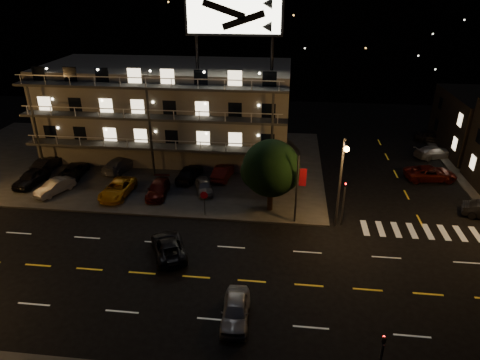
# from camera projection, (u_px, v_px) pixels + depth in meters

# --- Properties ---
(ground) EXTENTS (140.00, 140.00, 0.00)m
(ground) POSITION_uv_depth(u_px,v_px,m) (224.00, 279.00, 30.38)
(ground) COLOR black
(ground) RESTS_ON ground
(curb_nw) EXTENTS (44.00, 24.00, 0.15)m
(curb_nw) POSITION_uv_depth(u_px,v_px,m) (131.00, 161.00, 49.76)
(curb_nw) COLOR #31312F
(curb_nw) RESTS_ON ground
(motel) EXTENTS (28.00, 13.80, 18.10)m
(motel) POSITION_uv_depth(u_px,v_px,m) (170.00, 109.00, 50.57)
(motel) COLOR gray
(motel) RESTS_ON ground
(hill_backdrop) EXTENTS (120.00, 25.00, 24.00)m
(hill_backdrop) POSITION_uv_depth(u_px,v_px,m) (244.00, 20.00, 87.81)
(hill_backdrop) COLOR black
(hill_backdrop) RESTS_ON ground
(streetlight_nc) EXTENTS (0.44, 1.92, 8.00)m
(streetlight_nc) POSITION_uv_depth(u_px,v_px,m) (341.00, 175.00, 34.50)
(streetlight_nc) COLOR #2D2D30
(streetlight_nc) RESTS_ON ground
(signal_nw) EXTENTS (0.20, 0.27, 4.60)m
(signal_nw) POSITION_uv_depth(u_px,v_px,m) (344.00, 199.00, 35.98)
(signal_nw) COLOR #2D2D30
(signal_nw) RESTS_ON ground
(banner_north) EXTENTS (0.83, 0.16, 6.40)m
(banner_north) POSITION_uv_depth(u_px,v_px,m) (298.00, 188.00, 35.93)
(banner_north) COLOR #2D2D30
(banner_north) RESTS_ON ground
(stop_sign) EXTENTS (0.91, 0.11, 2.61)m
(stop_sign) POSITION_uv_depth(u_px,v_px,m) (204.00, 199.00, 37.66)
(stop_sign) COLOR #2D2D30
(stop_sign) RESTS_ON ground
(tree) EXTENTS (5.31, 5.11, 6.69)m
(tree) POSITION_uv_depth(u_px,v_px,m) (270.00, 170.00, 37.55)
(tree) COLOR black
(tree) RESTS_ON curb_nw
(lot_car_0) EXTENTS (2.33, 4.65, 1.52)m
(lot_car_0) POSITION_uv_depth(u_px,v_px,m) (31.00, 178.00, 43.67)
(lot_car_0) COLOR black
(lot_car_0) RESTS_ON curb_nw
(lot_car_1) EXTENTS (2.96, 4.29, 1.34)m
(lot_car_1) POSITION_uv_depth(u_px,v_px,m) (55.00, 187.00, 41.95)
(lot_car_1) COLOR gray
(lot_car_1) RESTS_ON curb_nw
(lot_car_2) EXTENTS (2.60, 5.15, 1.39)m
(lot_car_2) POSITION_uv_depth(u_px,v_px,m) (117.00, 189.00, 41.46)
(lot_car_2) COLOR orange
(lot_car_2) RESTS_ON curb_nw
(lot_car_3) EXTENTS (2.10, 4.54, 1.29)m
(lot_car_3) POSITION_uv_depth(u_px,v_px,m) (158.00, 189.00, 41.59)
(lot_car_3) COLOR #50110B
(lot_car_3) RESTS_ON curb_nw
(lot_car_4) EXTENTS (2.56, 3.92, 1.24)m
(lot_car_4) POSITION_uv_depth(u_px,v_px,m) (204.00, 186.00, 42.21)
(lot_car_4) COLOR gray
(lot_car_4) RESTS_ON curb_nw
(lot_car_5) EXTENTS (1.93, 4.32, 1.38)m
(lot_car_5) POSITION_uv_depth(u_px,v_px,m) (47.00, 164.00, 47.12)
(lot_car_5) COLOR black
(lot_car_5) RESTS_ON curb_nw
(lot_car_6) EXTENTS (2.47, 4.77, 1.29)m
(lot_car_6) POSITION_uv_depth(u_px,v_px,m) (74.00, 170.00, 45.76)
(lot_car_6) COLOR black
(lot_car_6) RESTS_ON curb_nw
(lot_car_7) EXTENTS (3.32, 5.33, 1.44)m
(lot_car_7) POSITION_uv_depth(u_px,v_px,m) (121.00, 164.00, 47.02)
(lot_car_7) COLOR gray
(lot_car_7) RESTS_ON curb_nw
(lot_car_8) EXTENTS (2.46, 4.71, 1.53)m
(lot_car_8) POSITION_uv_depth(u_px,v_px,m) (190.00, 173.00, 44.79)
(lot_car_8) COLOR black
(lot_car_8) RESTS_ON curb_nw
(lot_car_9) EXTENTS (2.10, 4.55, 1.45)m
(lot_car_9) POSITION_uv_depth(u_px,v_px,m) (223.00, 172.00, 45.06)
(lot_car_9) COLOR #50110B
(lot_car_9) RESTS_ON curb_nw
(side_car_1) EXTENTS (5.57, 3.06, 1.48)m
(side_car_1) POSITION_uv_depth(u_px,v_px,m) (431.00, 173.00, 45.04)
(side_car_1) COLOR #50110B
(side_car_1) RESTS_ON ground
(side_car_2) EXTENTS (5.25, 3.74, 1.41)m
(side_car_2) POSITION_uv_depth(u_px,v_px,m) (434.00, 152.00, 50.63)
(side_car_2) COLOR gray
(side_car_2) RESTS_ON ground
(side_car_3) EXTENTS (4.57, 2.68, 1.46)m
(side_car_3) POSITION_uv_depth(u_px,v_px,m) (432.00, 137.00, 55.51)
(side_car_3) COLOR black
(side_car_3) RESTS_ON ground
(road_car_east) EXTENTS (1.83, 4.25, 1.43)m
(road_car_east) POSITION_uv_depth(u_px,v_px,m) (236.00, 310.00, 26.53)
(road_car_east) COLOR gray
(road_car_east) RESTS_ON ground
(road_car_west) EXTENTS (4.08, 5.46, 1.38)m
(road_car_west) POSITION_uv_depth(u_px,v_px,m) (169.00, 246.00, 32.87)
(road_car_west) COLOR black
(road_car_west) RESTS_ON ground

